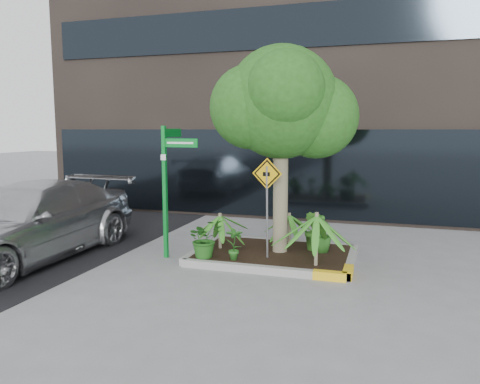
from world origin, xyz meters
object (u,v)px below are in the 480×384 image
(parked_car, at_px, (28,222))
(street_sign_post, at_px, (168,177))
(cattle_sign, at_px, (267,191))
(tree, at_px, (282,102))

(parked_car, xyz_separation_m, street_sign_post, (2.73, 1.04, 0.92))
(parked_car, distance_m, cattle_sign, 5.02)
(parked_car, height_order, cattle_sign, cattle_sign)
(tree, xyz_separation_m, street_sign_post, (-2.26, -0.63, -1.53))
(street_sign_post, distance_m, cattle_sign, 2.14)
(parked_car, height_order, street_sign_post, street_sign_post)
(tree, bearing_deg, parked_car, -161.48)
(parked_car, distance_m, street_sign_post, 3.06)
(cattle_sign, bearing_deg, street_sign_post, -173.18)
(cattle_sign, bearing_deg, parked_car, -161.28)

